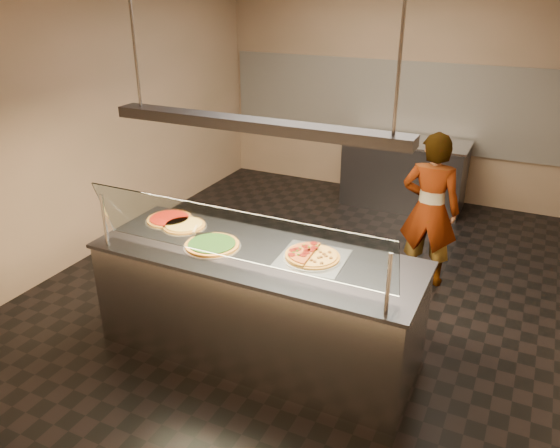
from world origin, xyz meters
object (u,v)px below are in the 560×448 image
at_px(pizza_cheese, 184,225).
at_px(worker, 430,210).
at_px(serving_counter, 258,303).
at_px(sneeze_guard, 233,236).
at_px(half_pizza_pepperoni, 301,252).
at_px(pizza_spatula, 199,231).
at_px(half_pizza_sausage, 325,258).
at_px(heat_lamp_housing, 254,125).
at_px(prep_table, 404,173).
at_px(pizza_spinach, 212,244).
at_px(perforated_tray, 312,258).
at_px(pizza_tomato, 170,219).

bearing_deg(pizza_cheese, worker, 42.50).
bearing_deg(serving_counter, sneeze_guard, -90.00).
bearing_deg(half_pizza_pepperoni, pizza_spatula, -179.12).
xyz_separation_m(half_pizza_sausage, heat_lamp_housing, (-0.53, -0.10, 0.99)).
bearing_deg(pizza_spatula, prep_table, 76.96).
xyz_separation_m(sneeze_guard, pizza_spatula, (-0.60, 0.43, -0.27)).
xyz_separation_m(pizza_cheese, worker, (1.79, 1.64, -0.15)).
bearing_deg(pizza_cheese, prep_table, 73.73).
xyz_separation_m(pizza_spinach, worker, (1.37, 1.86, -0.15)).
relative_size(pizza_spatula, heat_lamp_housing, 0.11).
bearing_deg(half_pizza_sausage, sneeze_guard, -140.10).
height_order(pizza_cheese, heat_lamp_housing, heat_lamp_housing).
distance_m(serving_counter, pizza_spatula, 0.78).
xyz_separation_m(perforated_tray, pizza_spatula, (-1.03, -0.01, 0.02)).
xyz_separation_m(pizza_spatula, prep_table, (0.86, 3.73, -0.49)).
bearing_deg(half_pizza_sausage, pizza_tomato, 175.20).
bearing_deg(heat_lamp_housing, serving_counter, 0.00).
bearing_deg(half_pizza_sausage, heat_lamp_housing, -169.08).
relative_size(half_pizza_pepperoni, prep_table, 0.26).
relative_size(serving_counter, perforated_tray, 4.92).
height_order(serving_counter, pizza_spatula, pizza_spatula).
bearing_deg(pizza_cheese, perforated_tray, -3.13).
relative_size(sneeze_guard, pizza_spatula, 9.78).
bearing_deg(heat_lamp_housing, pizza_spatula, 171.35).
bearing_deg(serving_counter, pizza_tomato, 166.94).
height_order(prep_table, worker, worker).
bearing_deg(half_pizza_pepperoni, perforated_tray, -0.48).
xyz_separation_m(pizza_cheese, pizza_spatula, (0.20, -0.08, 0.01)).
distance_m(pizza_spinach, pizza_cheese, 0.48).
xyz_separation_m(prep_table, heat_lamp_housing, (-0.26, -3.82, 1.48)).
distance_m(sneeze_guard, prep_table, 4.24).
relative_size(half_pizza_pepperoni, pizza_cheese, 1.09).
relative_size(pizza_spatula, prep_table, 0.15).
height_order(pizza_cheese, prep_table, pizza_cheese).
bearing_deg(prep_table, worker, -70.12).
bearing_deg(sneeze_guard, pizza_spatula, 144.09).
height_order(half_pizza_sausage, pizza_cheese, half_pizza_sausage).
bearing_deg(pizza_tomato, serving_counter, -13.06).
height_order(sneeze_guard, half_pizza_sausage, sneeze_guard).
bearing_deg(heat_lamp_housing, sneeze_guard, -90.00).
relative_size(sneeze_guard, pizza_spinach, 5.11).
distance_m(half_pizza_sausage, pizza_tomato, 1.54).
bearing_deg(pizza_spatula, pizza_cheese, 158.11).
xyz_separation_m(serving_counter, pizza_spatula, (-0.60, 0.09, 0.49)).
distance_m(pizza_cheese, heat_lamp_housing, 1.30).
relative_size(half_pizza_sausage, pizza_spinach, 0.92).
bearing_deg(prep_table, pizza_spatula, -103.04).
relative_size(serving_counter, pizza_spatula, 10.76).
xyz_separation_m(worker, heat_lamp_housing, (-0.99, -1.81, 1.15)).
bearing_deg(half_pizza_sausage, half_pizza_pepperoni, 179.29).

